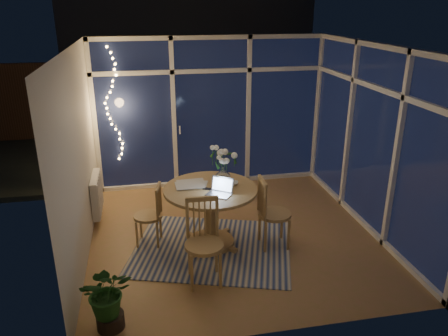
{
  "coord_description": "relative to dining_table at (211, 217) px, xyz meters",
  "views": [
    {
      "loc": [
        -1.21,
        -5.34,
        3.11
      ],
      "look_at": [
        -0.11,
        0.25,
        0.93
      ],
      "focal_mm": 35.0,
      "sensor_mm": 36.0,
      "label": 1
    }
  ],
  "objects": [
    {
      "name": "chair_left",
      "position": [
        -0.82,
        0.2,
        0.02
      ],
      "size": [
        0.48,
        0.48,
        0.87
      ],
      "primitive_type": "cube",
      "rotation": [
        0.0,
        0.0,
        -1.78
      ],
      "color": "#A47C4A",
      "rests_on": "floor"
    },
    {
      "name": "wall_right",
      "position": [
        2.38,
        0.2,
        0.88
      ],
      "size": [
        0.04,
        4.0,
        2.6
      ],
      "primitive_type": "cube",
      "color": "beige",
      "rests_on": "floor"
    },
    {
      "name": "phone",
      "position": [
        -0.05,
        -0.02,
        0.42
      ],
      "size": [
        0.13,
        0.1,
        0.01
      ],
      "primitive_type": "cube",
      "rotation": [
        0.0,
        0.0,
        -0.47
      ],
      "color": "black",
      "rests_on": "dining_table"
    },
    {
      "name": "potted_plant",
      "position": [
        -1.27,
        -1.41,
        -0.04
      ],
      "size": [
        0.57,
        0.5,
        0.76
      ],
      "primitive_type": "imported",
      "rotation": [
        0.0,
        0.0,
        0.06
      ],
      "color": "#1B4B1B",
      "rests_on": "floor"
    },
    {
      "name": "laptop",
      "position": [
        0.07,
        -0.23,
        0.53
      ],
      "size": [
        0.39,
        0.39,
        0.22
      ],
      "primitive_type": null,
      "rotation": [
        0.0,
        0.0,
        -0.62
      ],
      "color": "silver",
      "rests_on": "dining_table"
    },
    {
      "name": "fairy_lights",
      "position": [
        -1.27,
        2.08,
        1.11
      ],
      "size": [
        0.24,
        0.1,
        1.85
      ],
      "primitive_type": null,
      "color": "#EBB05E",
      "rests_on": "window_wall_back"
    },
    {
      "name": "wall_back",
      "position": [
        0.38,
        2.2,
        0.88
      ],
      "size": [
        4.0,
        0.04,
        2.6
      ],
      "primitive_type": "cube",
      "color": "beige",
      "rests_on": "floor"
    },
    {
      "name": "dining_table",
      "position": [
        0.0,
        0.0,
        0.0
      ],
      "size": [
        1.54,
        1.54,
        0.84
      ],
      "primitive_type": "cylinder",
      "rotation": [
        0.0,
        0.0,
        -0.31
      ],
      "color": "#A47C4A",
      "rests_on": "floor"
    },
    {
      "name": "bowl",
      "position": [
        0.31,
        0.07,
        0.44
      ],
      "size": [
        0.19,
        0.19,
        0.04
      ],
      "primitive_type": "imported",
      "rotation": [
        0.0,
        0.0,
        -0.31
      ],
      "color": "silver",
      "rests_on": "dining_table"
    },
    {
      "name": "neighbour_roof",
      "position": [
        0.68,
        8.7,
        1.78
      ],
      "size": [
        7.0,
        3.0,
        2.2
      ],
      "primitive_type": "cube",
      "color": "#2E3137",
      "rests_on": "ground"
    },
    {
      "name": "newspapers",
      "position": [
        -0.24,
        0.16,
        0.43
      ],
      "size": [
        0.42,
        0.35,
        0.02
      ],
      "primitive_type": "cube",
      "rotation": [
        0.0,
        0.0,
        -0.19
      ],
      "color": "silver",
      "rests_on": "dining_table"
    },
    {
      "name": "rug",
      "position": [
        0.0,
        -0.1,
        -0.41
      ],
      "size": [
        2.46,
        2.2,
        0.01
      ],
      "primitive_type": "cube",
      "rotation": [
        0.0,
        0.0,
        -0.31
      ],
      "color": "beige",
      "rests_on": "floor"
    },
    {
      "name": "garden_patio",
      "position": [
        0.88,
        5.2,
        -0.48
      ],
      "size": [
        12.0,
        6.0,
        0.1
      ],
      "primitive_type": "cube",
      "color": "black",
      "rests_on": "ground"
    },
    {
      "name": "chair_front",
      "position": [
        -0.21,
        -0.82,
        0.1
      ],
      "size": [
        0.5,
        0.5,
        1.03
      ],
      "primitive_type": "cube",
      "rotation": [
        0.0,
        0.0,
        -0.04
      ],
      "color": "#A47C4A",
      "rests_on": "floor"
    },
    {
      "name": "ceiling",
      "position": [
        0.38,
        0.2,
        2.18
      ],
      "size": [
        4.0,
        4.0,
        0.0
      ],
      "primitive_type": "plane",
      "color": "white",
      "rests_on": "wall_back"
    },
    {
      "name": "chair_right",
      "position": [
        0.83,
        -0.19,
        0.08
      ],
      "size": [
        0.48,
        0.48,
        1.0
      ],
      "primitive_type": "cube",
      "rotation": [
        0.0,
        0.0,
        1.54
      ],
      "color": "#A47C4A",
      "rests_on": "floor"
    },
    {
      "name": "radiator",
      "position": [
        -1.56,
        1.1,
        -0.02
      ],
      "size": [
        0.1,
        0.7,
        0.58
      ],
      "primitive_type": "cube",
      "color": "silver",
      "rests_on": "wall_left"
    },
    {
      "name": "garden_fence",
      "position": [
        0.38,
        5.7,
        0.48
      ],
      "size": [
        11.0,
        0.08,
        1.8
      ],
      "primitive_type": "cube",
      "color": "#3B2415",
      "rests_on": "ground"
    },
    {
      "name": "window_wall_right",
      "position": [
        2.34,
        0.2,
        0.88
      ],
      "size": [
        0.1,
        4.0,
        2.6
      ],
      "primitive_type": "cube",
      "color": "white",
      "rests_on": "floor"
    },
    {
      "name": "garden_shrubs",
      "position": [
        -0.42,
        3.6,
        0.03
      ],
      "size": [
        0.9,
        0.9,
        0.9
      ],
      "primitive_type": "sphere",
      "color": "black",
      "rests_on": "ground"
    },
    {
      "name": "flower_vase",
      "position": [
        0.2,
        0.18,
        0.52
      ],
      "size": [
        0.25,
        0.25,
        0.21
      ],
      "primitive_type": "imported",
      "rotation": [
        0.0,
        0.0,
        -0.31
      ],
      "color": "white",
      "rests_on": "dining_table"
    },
    {
      "name": "wall_front",
      "position": [
        0.38,
        -1.8,
        0.88
      ],
      "size": [
        4.0,
        0.04,
        2.6
      ],
      "primitive_type": "cube",
      "color": "beige",
      "rests_on": "floor"
    },
    {
      "name": "floor",
      "position": [
        0.38,
        0.2,
        -0.42
      ],
      "size": [
        4.0,
        4.0,
        0.0
      ],
      "primitive_type": "plane",
      "color": "olive",
      "rests_on": "ground"
    },
    {
      "name": "window_wall_back",
      "position": [
        0.38,
        2.16,
        0.88
      ],
      "size": [
        4.0,
        0.1,
        2.6
      ],
      "primitive_type": "cube",
      "color": "white",
      "rests_on": "floor"
    },
    {
      "name": "wall_left",
      "position": [
        -1.62,
        0.2,
        0.88
      ],
      "size": [
        0.04,
        4.0,
        2.6
      ],
      "primitive_type": "cube",
      "color": "beige",
      "rests_on": "floor"
    }
  ]
}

